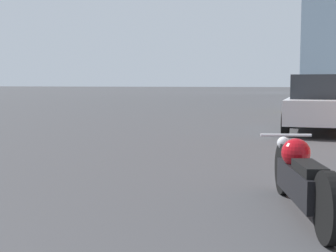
{
  "coord_description": "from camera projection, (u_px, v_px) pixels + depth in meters",
  "views": [
    {
      "loc": [
        3.76,
        -0.22,
        1.39
      ],
      "look_at": [
        1.11,
        6.58,
        0.73
      ],
      "focal_mm": 50.0,
      "sensor_mm": 36.0,
      "label": 1
    }
  ],
  "objects": [
    {
      "name": "motorcycle",
      "position": [
        301.0,
        178.0,
        4.98
      ],
      "size": [
        1.02,
        2.39,
        0.78
      ],
      "rotation": [
        0.0,
        0.0,
        0.33
      ],
      "color": "black",
      "rests_on": "ground_plane"
    },
    {
      "name": "parked_car_silver",
      "position": [
        318.0,
        104.0,
        13.31
      ],
      "size": [
        2.05,
        4.24,
        1.64
      ],
      "rotation": [
        0.0,
        0.0,
        0.06
      ],
      "color": "#BCBCC1",
      "rests_on": "ground_plane"
    },
    {
      "name": "parked_car_yellow",
      "position": [
        332.0,
        95.0,
        22.9
      ],
      "size": [
        1.95,
        4.55,
        1.74
      ],
      "rotation": [
        0.0,
        0.0,
        0.02
      ],
      "color": "gold",
      "rests_on": "ground_plane"
    }
  ]
}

